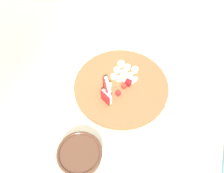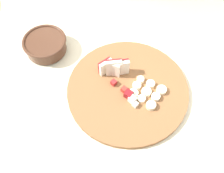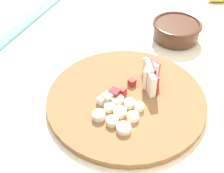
{
  "view_description": "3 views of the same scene",
  "coord_description": "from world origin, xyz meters",
  "px_view_note": "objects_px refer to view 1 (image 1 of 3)",
  "views": [
    {
      "loc": [
        -0.47,
        -0.07,
        1.67
      ],
      "look_at": [
        -0.01,
        0.08,
        0.94
      ],
      "focal_mm": 37.59,
      "sensor_mm": 36.0,
      "label": 1
    },
    {
      "loc": [
        0.13,
        -0.32,
        1.59
      ],
      "look_at": [
        -0.02,
        0.03,
        0.97
      ],
      "focal_mm": 41.49,
      "sensor_mm": 36.0,
      "label": 2
    },
    {
      "loc": [
        0.49,
        0.22,
        1.42
      ],
      "look_at": [
        0.03,
        0.03,
        0.96
      ],
      "focal_mm": 49.36,
      "sensor_mm": 36.0,
      "label": 3
    }
  ],
  "objects_px": {
    "apple_wedge_fan": "(107,91)",
    "banana_slice_rows": "(124,72)",
    "cutting_board": "(121,86)",
    "apple_dice_pile": "(128,84)",
    "ceramic_bowl": "(80,155)"
  },
  "relations": [
    {
      "from": "cutting_board",
      "to": "banana_slice_rows",
      "type": "relative_size",
      "value": 3.58
    },
    {
      "from": "apple_dice_pile",
      "to": "apple_wedge_fan",
      "type": "bearing_deg",
      "value": 139.32
    },
    {
      "from": "cutting_board",
      "to": "banana_slice_rows",
      "type": "bearing_deg",
      "value": 6.39
    },
    {
      "from": "cutting_board",
      "to": "ceramic_bowl",
      "type": "relative_size",
      "value": 2.57
    },
    {
      "from": "cutting_board",
      "to": "apple_wedge_fan",
      "type": "xyz_separation_m",
      "value": [
        -0.06,
        0.03,
        0.04
      ]
    },
    {
      "from": "ceramic_bowl",
      "to": "apple_wedge_fan",
      "type": "bearing_deg",
      "value": -0.99
    },
    {
      "from": "apple_dice_pile",
      "to": "ceramic_bowl",
      "type": "xyz_separation_m",
      "value": [
        -0.31,
        0.06,
        0.01
      ]
    },
    {
      "from": "apple_wedge_fan",
      "to": "apple_dice_pile",
      "type": "relative_size",
      "value": 0.83
    },
    {
      "from": "apple_wedge_fan",
      "to": "ceramic_bowl",
      "type": "height_order",
      "value": "apple_wedge_fan"
    },
    {
      "from": "apple_wedge_fan",
      "to": "apple_dice_pile",
      "type": "height_order",
      "value": "apple_wedge_fan"
    },
    {
      "from": "apple_dice_pile",
      "to": "banana_slice_rows",
      "type": "bearing_deg",
      "value": 32.45
    },
    {
      "from": "ceramic_bowl",
      "to": "cutting_board",
      "type": "bearing_deg",
      "value": -7.24
    },
    {
      "from": "apple_wedge_fan",
      "to": "banana_slice_rows",
      "type": "bearing_deg",
      "value": -13.29
    },
    {
      "from": "apple_wedge_fan",
      "to": "apple_dice_pile",
      "type": "distance_m",
      "value": 0.09
    },
    {
      "from": "banana_slice_rows",
      "to": "ceramic_bowl",
      "type": "relative_size",
      "value": 0.72
    }
  ]
}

